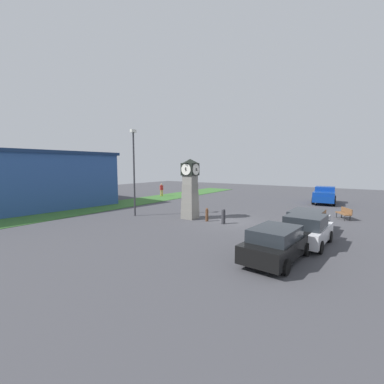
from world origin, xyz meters
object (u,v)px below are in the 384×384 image
(bollard_mid_row, at_px, (223,216))
(street_lamp_near_road, at_px, (134,167))
(pickup_truck, at_px, (324,195))
(car_navy_sedan, at_px, (277,243))
(bollard_near_tower, at_px, (207,215))
(car_by_building, at_px, (307,221))
(clock_tower, at_px, (190,188))
(bench, at_px, (344,213))
(pedestrian_near_bench, at_px, (162,189))
(car_near_tower, at_px, (306,230))

(bollard_mid_row, bearing_deg, street_lamp_near_road, 101.44)
(pickup_truck, bearing_deg, car_navy_sedan, -177.75)
(pickup_truck, bearing_deg, street_lamp_near_road, 144.60)
(bollard_near_tower, relative_size, car_by_building, 0.23)
(clock_tower, bearing_deg, bench, -56.71)
(pickup_truck, xyz_separation_m, pedestrian_near_bench, (-5.34, 19.62, 0.10))
(bench, relative_size, pedestrian_near_bench, 0.93)
(car_navy_sedan, relative_size, pedestrian_near_bench, 2.56)
(clock_tower, relative_size, car_near_tower, 1.20)
(bollard_near_tower, distance_m, pedestrian_near_bench, 17.02)
(car_near_tower, bearing_deg, car_navy_sedan, 169.31)
(clock_tower, bearing_deg, pedestrian_near_bench, 49.80)
(bollard_mid_row, distance_m, pedestrian_near_bench, 18.24)
(car_by_building, relative_size, bench, 2.75)
(bollard_mid_row, relative_size, street_lamp_near_road, 0.16)
(pickup_truck, bearing_deg, car_by_building, -176.27)
(pedestrian_near_bench, relative_size, street_lamp_near_road, 0.25)
(clock_tower, relative_size, pickup_truck, 0.92)
(clock_tower, bearing_deg, car_by_building, -85.50)
(bollard_mid_row, bearing_deg, car_by_building, -81.08)
(car_navy_sedan, distance_m, pedestrian_near_bench, 25.62)
(pickup_truck, relative_size, pedestrian_near_bench, 2.93)
(car_by_building, xyz_separation_m, pedestrian_near_bench, (9.41, 20.59, 0.28))
(car_by_building, bearing_deg, street_lamp_near_road, 100.39)
(car_navy_sedan, bearing_deg, street_lamp_near_road, 74.50)
(bollard_mid_row, xyz_separation_m, car_navy_sedan, (-5.15, -5.39, 0.22))
(car_near_tower, xyz_separation_m, street_lamp_near_road, (0.36, 13.63, 3.29))
(bollard_near_tower, bearing_deg, car_by_building, -83.46)
(clock_tower, relative_size, bollard_mid_row, 4.23)
(bollard_near_tower, distance_m, bollard_mid_row, 1.45)
(pedestrian_near_bench, bearing_deg, bollard_mid_row, -124.34)
(bench, bearing_deg, car_by_building, 165.01)
(clock_tower, bearing_deg, pickup_truck, -26.45)
(car_navy_sedan, distance_m, pickup_truck, 20.79)
(car_navy_sedan, xyz_separation_m, pedestrian_near_bench, (15.44, 20.44, 0.23))
(clock_tower, relative_size, street_lamp_near_road, 0.66)
(car_by_building, bearing_deg, pedestrian_near_bench, 65.42)
(bollard_mid_row, height_order, car_navy_sedan, car_navy_sedan)
(pickup_truck, bearing_deg, pedestrian_near_bench, 105.22)
(bollard_near_tower, relative_size, bench, 0.62)
(car_by_building, xyz_separation_m, bench, (6.06, -1.62, -0.22))
(pedestrian_near_bench, bearing_deg, car_near_tower, -120.08)
(pedestrian_near_bench, xyz_separation_m, street_lamp_near_road, (-11.83, -7.42, 3.09))
(car_near_tower, distance_m, street_lamp_near_road, 14.03)
(car_near_tower, height_order, car_by_building, car_near_tower)
(bollard_mid_row, bearing_deg, pickup_truck, -16.31)
(clock_tower, xyz_separation_m, car_by_building, (0.68, -8.64, -1.69))
(clock_tower, height_order, bollard_mid_row, clock_tower)
(car_navy_sedan, xyz_separation_m, car_near_tower, (3.25, -0.61, 0.03))
(street_lamp_near_road, bearing_deg, clock_tower, -69.04)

